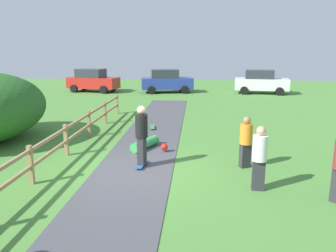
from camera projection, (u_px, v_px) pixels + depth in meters
ground_plane at (134, 170)px, 10.46m from camera, size 60.00×60.00×0.00m
asphalt_path at (134, 170)px, 10.46m from camera, size 2.40×28.00×0.02m
wooden_fence at (50, 147)px, 10.52m from camera, size 0.12×18.12×1.10m
skater_riding at (142, 133)px, 10.49m from camera, size 0.45×0.82×1.93m
skater_fallen at (147, 144)px, 12.57m from camera, size 1.35×1.44×0.36m
skateboard_loose at (152, 127)px, 15.75m from camera, size 0.31×0.82×0.08m
bystander_orange at (246, 140)px, 10.53m from camera, size 0.50×0.50×1.62m
bystander_white at (260, 155)px, 8.82m from camera, size 0.41×0.41×1.73m
parked_car_blue at (166, 81)px, 28.16m from camera, size 4.46×2.63×1.92m
parked_car_white at (261, 82)px, 27.56m from camera, size 4.37×2.38×1.92m
parked_car_red at (93, 80)px, 28.69m from camera, size 4.45×2.60×1.92m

